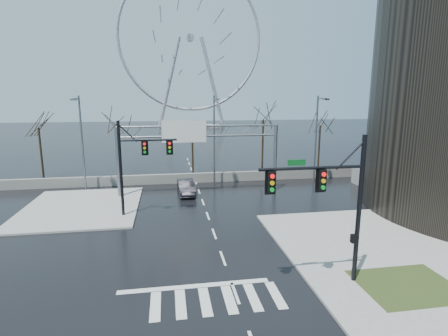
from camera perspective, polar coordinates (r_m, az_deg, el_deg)
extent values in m
plane|color=black|center=(22.41, -0.19, -14.50)|extent=(260.00, 260.00, 0.00)
cube|color=gray|center=(27.36, 20.59, -10.16)|extent=(12.00, 10.00, 0.15)
cube|color=gray|center=(34.25, -22.20, -5.93)|extent=(10.00, 12.00, 0.15)
cube|color=#2A3717|center=(21.54, 27.78, -16.60)|extent=(5.00, 4.00, 0.02)
cube|color=slate|center=(41.08, -4.63, -1.60)|extent=(52.00, 0.50, 1.10)
cylinder|color=black|center=(19.51, 21.15, -6.68)|extent=(0.24, 0.24, 8.00)
cylinder|color=black|center=(17.70, 14.15, -0.01)|extent=(5.40, 0.16, 0.16)
cube|color=black|center=(17.89, 15.71, -1.94)|extent=(0.35, 0.28, 1.05)
cube|color=black|center=(16.97, 7.72, -2.33)|extent=(0.35, 0.28, 1.05)
cylinder|color=black|center=(29.72, -16.50, -0.29)|extent=(0.24, 0.24, 8.00)
cylinder|color=black|center=(29.13, -12.26, 4.48)|extent=(4.60, 0.16, 0.16)
cube|color=black|center=(29.08, -12.82, 3.25)|extent=(0.35, 0.28, 1.05)
cube|color=black|center=(29.02, -8.87, 3.38)|extent=(0.35, 0.28, 1.05)
cylinder|color=slate|center=(35.79, -16.89, 0.81)|extent=(0.36, 0.36, 7.00)
cylinder|color=slate|center=(37.19, 8.34, 1.57)|extent=(0.36, 0.36, 7.00)
cylinder|color=slate|center=(35.15, -4.11, 6.85)|extent=(16.00, 0.20, 0.20)
cylinder|color=slate|center=(35.25, -4.09, 5.23)|extent=(16.00, 0.20, 0.20)
cube|color=#0A521B|center=(34.94, -6.54, 5.95)|extent=(4.20, 0.10, 2.00)
cube|color=silver|center=(34.88, -6.54, 5.94)|extent=(4.40, 0.02, 2.20)
cylinder|color=slate|center=(39.68, -22.12, 3.66)|extent=(0.20, 0.20, 10.00)
cylinder|color=slate|center=(38.32, -23.01, 10.41)|extent=(0.12, 2.20, 0.12)
cube|color=slate|center=(37.35, -23.36, 10.22)|extent=(0.50, 0.70, 0.18)
cylinder|color=slate|center=(39.04, -1.62, 4.38)|extent=(0.20, 0.20, 10.00)
cylinder|color=slate|center=(37.65, -1.43, 11.29)|extent=(0.12, 2.20, 0.12)
cube|color=slate|center=(36.66, -1.21, 11.13)|extent=(0.50, 0.70, 0.18)
cylinder|color=slate|center=(42.34, 14.75, 4.57)|extent=(0.20, 0.20, 10.00)
cylinder|color=slate|center=(41.07, 15.71, 10.89)|extent=(0.12, 2.20, 0.12)
cube|color=slate|center=(40.16, 16.31, 10.71)|extent=(0.50, 0.70, 0.18)
cylinder|color=black|center=(46.80, -27.68, 1.97)|extent=(0.24, 0.24, 6.30)
cylinder|color=black|center=(44.25, -16.78, 2.61)|extent=(0.24, 0.24, 6.75)
cylinder|color=black|center=(45.04, -5.16, 2.63)|extent=(0.24, 0.24, 5.85)
cylinder|color=black|center=(45.51, 6.32, 3.44)|extent=(0.24, 0.24, 7.02)
cylinder|color=black|center=(48.79, 15.25, 3.11)|extent=(0.24, 0.24, 6.12)
cube|color=gray|center=(115.56, -5.27, 6.80)|extent=(18.00, 6.00, 1.00)
torus|color=#B2B2B7|center=(116.61, -5.53, 20.40)|extent=(45.00, 1.00, 45.00)
cylinder|color=#B2B2B7|center=(116.61, -5.53, 20.40)|extent=(2.40, 1.50, 2.40)
cylinder|color=#B2B2B7|center=(114.98, -8.97, 13.43)|extent=(8.28, 1.20, 28.82)
cylinder|color=#B2B2B7|center=(115.97, -1.85, 13.54)|extent=(8.28, 1.20, 28.82)
imported|color=black|center=(36.13, -6.22, -3.14)|extent=(1.79, 4.58, 1.48)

